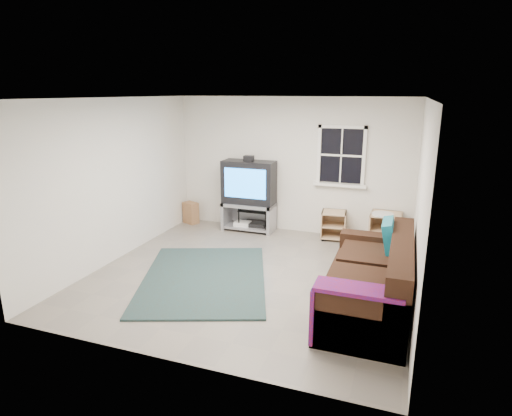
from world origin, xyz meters
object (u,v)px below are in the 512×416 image
at_px(side_table_left, 334,224).
at_px(sofa, 372,283).
at_px(av_rack, 255,205).
at_px(tv_unit, 249,190).
at_px(side_table_right, 385,226).

bearing_deg(side_table_left, sofa, -70.45).
bearing_deg(av_rack, tv_unit, -160.79).
bearing_deg(av_rack, side_table_right, -0.56).
relative_size(side_table_right, sofa, 0.28).
relative_size(tv_unit, side_table_right, 2.42).
distance_m(side_table_right, sofa, 2.53).
relative_size(av_rack, side_table_left, 2.26).
height_order(side_table_right, sofa, sofa).
distance_m(av_rack, sofa, 3.56).
xyz_separation_m(av_rack, sofa, (2.47, -2.56, -0.15)).
distance_m(tv_unit, side_table_left, 1.76).
bearing_deg(tv_unit, side_table_left, 2.38).
distance_m(side_table_left, side_table_right, 0.94).
bearing_deg(av_rack, side_table_left, 1.07).
xyz_separation_m(av_rack, side_table_left, (1.56, 0.03, -0.24)).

